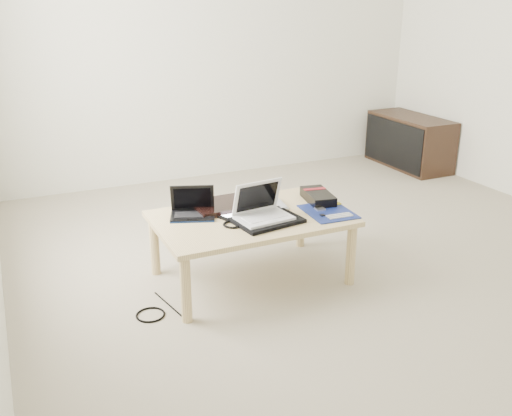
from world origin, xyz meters
name	(u,v)px	position (x,y,z in m)	size (l,w,h in m)	color
ground	(332,252)	(0.00, 0.00, 0.00)	(4.00, 4.00, 0.00)	#BAAD97
coffee_table	(251,224)	(-0.64, -0.11, 0.35)	(1.10, 0.70, 0.40)	#DCC384
media_cabinet	(409,142)	(1.77, 1.45, 0.25)	(0.41, 0.90, 0.50)	#372416
book	(221,206)	(-0.74, 0.08, 0.42)	(0.34, 0.28, 0.03)	black
netbook	(193,210)	(-0.94, 0.03, 0.44)	(0.30, 0.26, 0.18)	black
tablet	(236,213)	(-0.71, -0.05, 0.41)	(0.28, 0.25, 0.01)	black
remote	(279,204)	(-0.41, -0.02, 0.41)	(0.08, 0.23, 0.02)	#B8B9BD
neoprene_sleeve	(267,220)	(-0.59, -0.23, 0.41)	(0.36, 0.26, 0.02)	black
white_laptop	(262,210)	(-0.61, -0.21, 0.46)	(0.32, 0.24, 0.21)	white
motherboard	(328,212)	(-0.20, -0.24, 0.40)	(0.28, 0.34, 0.02)	#0D1554
gpu_box	(318,197)	(-0.16, -0.05, 0.43)	(0.19, 0.30, 0.06)	black
cable_coil	(233,224)	(-0.79, -0.20, 0.41)	(0.11, 0.11, 0.01)	black
floor_cable_coil	(151,315)	(-1.30, -0.28, 0.01)	(0.16, 0.16, 0.01)	black
floor_cable_trail	(168,304)	(-1.18, -0.21, 0.00)	(0.01, 0.01, 0.32)	black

